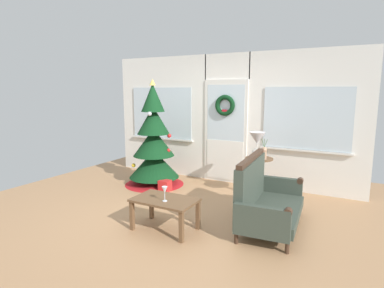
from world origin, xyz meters
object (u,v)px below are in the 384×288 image
(table_lamp, at_px, (257,141))
(wine_glass, at_px, (165,191))
(settee_sofa, at_px, (264,199))
(gift_box, at_px, (165,186))
(christmas_tree, at_px, (154,148))
(flower_vase, at_px, (264,152))
(coffee_table, at_px, (165,203))
(side_table, at_px, (259,169))

(table_lamp, relative_size, wine_glass, 2.26)
(settee_sofa, relative_size, gift_box, 7.44)
(settee_sofa, height_order, gift_box, settee_sofa)
(christmas_tree, height_order, flower_vase, christmas_tree)
(flower_vase, bearing_deg, coffee_table, -113.57)
(settee_sofa, bearing_deg, flower_vase, 106.75)
(flower_vase, distance_m, gift_box, 1.90)
(gift_box, bearing_deg, settee_sofa, -17.25)
(table_lamp, distance_m, flower_vase, 0.25)
(coffee_table, relative_size, gift_box, 4.17)
(christmas_tree, height_order, table_lamp, christmas_tree)
(side_table, distance_m, wine_glass, 2.06)
(christmas_tree, height_order, wine_glass, christmas_tree)
(christmas_tree, xyz_separation_m, coffee_table, (1.34, -1.65, -0.38))
(settee_sofa, relative_size, coffee_table, 1.78)
(table_lamp, xyz_separation_m, gift_box, (-1.55, -0.54, -0.88))
(coffee_table, height_order, gift_box, coffee_table)
(coffee_table, bearing_deg, flower_vase, 66.43)
(table_lamp, relative_size, coffee_table, 0.52)
(christmas_tree, distance_m, gift_box, 0.81)
(table_lamp, bearing_deg, wine_glass, -106.41)
(side_table, distance_m, flower_vase, 0.34)
(christmas_tree, xyz_separation_m, side_table, (2.04, 0.23, -0.24))
(flower_vase, distance_m, wine_glass, 2.05)
(settee_sofa, height_order, coffee_table, settee_sofa)
(side_table, height_order, gift_box, side_table)
(coffee_table, bearing_deg, table_lamp, 71.72)
(settee_sofa, distance_m, side_table, 1.21)
(wine_glass, height_order, gift_box, wine_glass)
(flower_vase, relative_size, coffee_table, 0.42)
(wine_glass, bearing_deg, christmas_tree, 128.79)
(table_lamp, xyz_separation_m, coffee_table, (-0.64, -1.92, -0.62))
(christmas_tree, height_order, side_table, christmas_tree)
(flower_vase, height_order, gift_box, flower_vase)
(coffee_table, relative_size, wine_glass, 4.31)
(christmas_tree, bearing_deg, flower_vase, 4.55)
(christmas_tree, relative_size, coffee_table, 2.44)
(gift_box, bearing_deg, table_lamp, 19.20)
(flower_vase, bearing_deg, gift_box, -165.58)
(settee_sofa, distance_m, table_lamp, 1.40)
(table_lamp, bearing_deg, christmas_tree, -172.22)
(settee_sofa, relative_size, side_table, 2.16)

